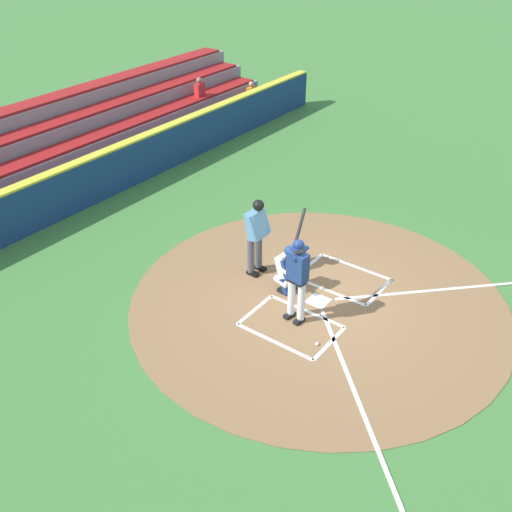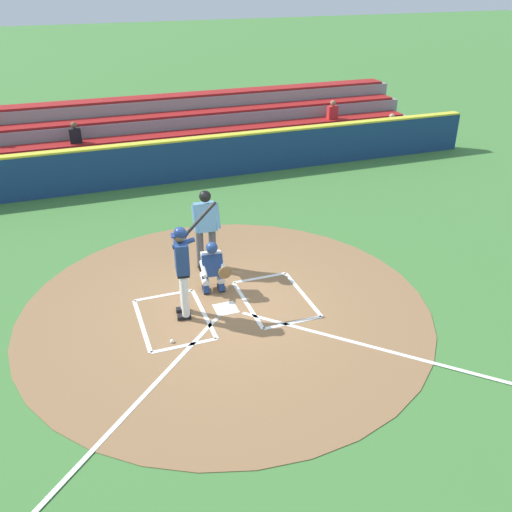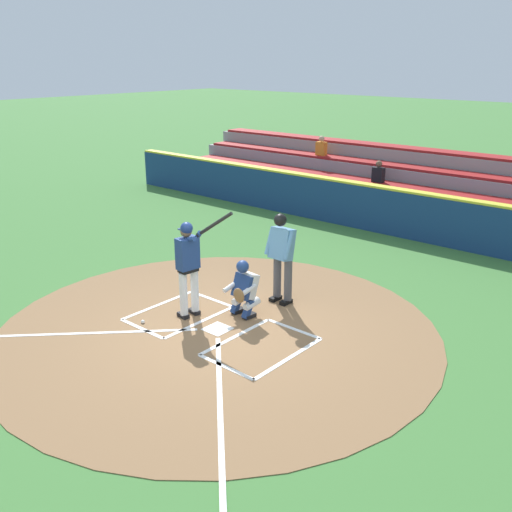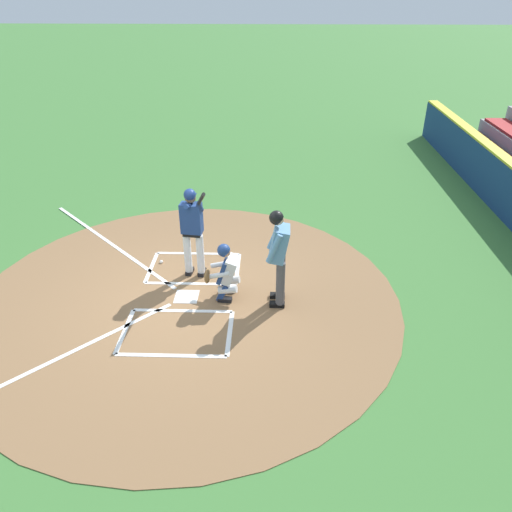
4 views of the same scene
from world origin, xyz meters
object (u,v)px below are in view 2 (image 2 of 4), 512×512
at_px(plate_umpire, 206,224).
at_px(baseball, 172,341).
at_px(batter, 183,265).
at_px(catcher, 213,266).

height_order(plate_umpire, baseball, plate_umpire).
bearing_deg(baseball, batter, -119.51).
relative_size(batter, catcher, 1.88).
distance_m(batter, catcher, 1.14).
relative_size(catcher, baseball, 15.27).
bearing_deg(catcher, baseball, 50.72).
height_order(batter, baseball, batter).
distance_m(plate_umpire, baseball, 2.98).
height_order(batter, plate_umpire, batter).
relative_size(batter, baseball, 28.76).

